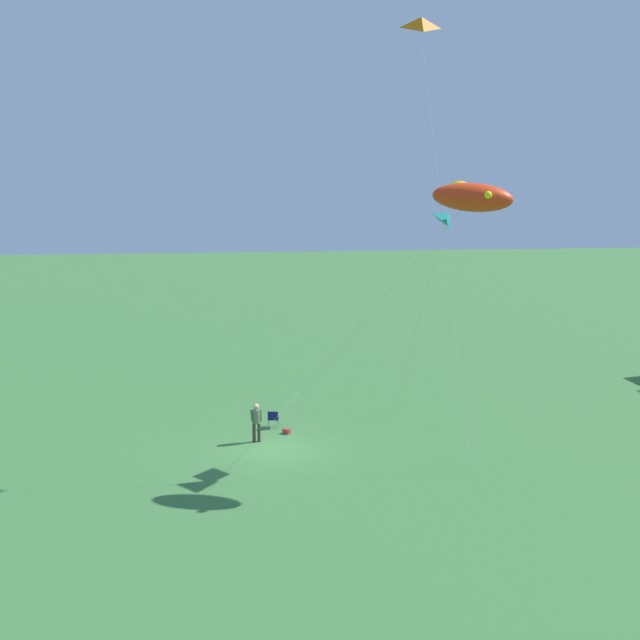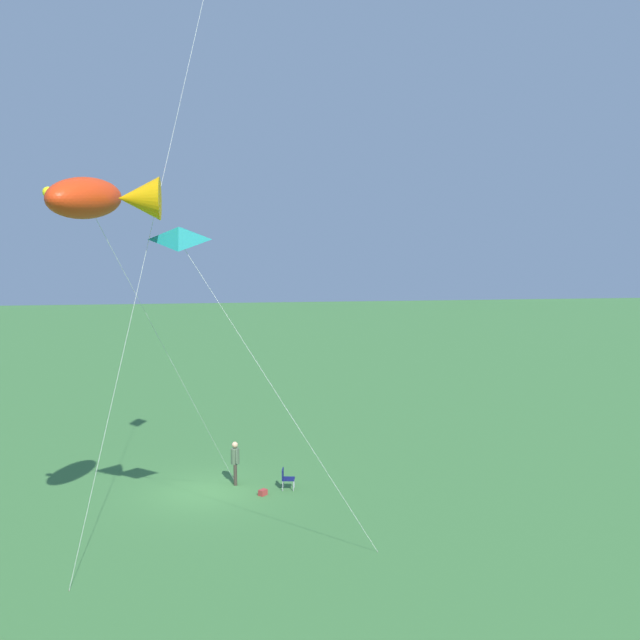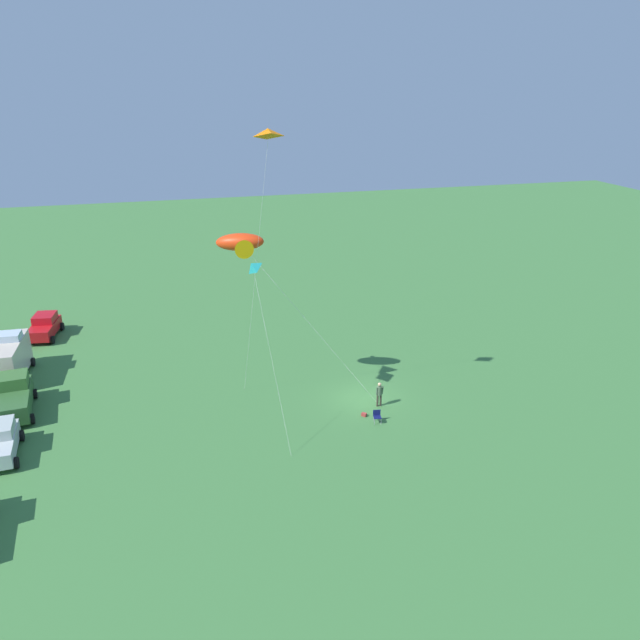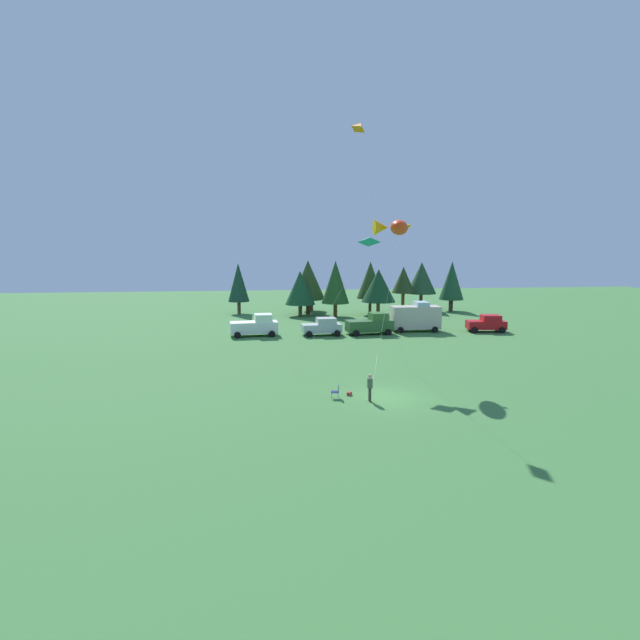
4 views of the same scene
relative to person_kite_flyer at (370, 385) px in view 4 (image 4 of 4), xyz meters
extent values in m
plane|color=#3D7539|center=(1.18, 0.72, -1.02)|extent=(160.00, 160.00, 0.00)
cylinder|color=#393129|center=(0.00, -0.11, -0.60)|extent=(0.14, 0.14, 0.85)
cylinder|color=#393129|center=(0.01, 0.11, -0.60)|extent=(0.14, 0.14, 0.85)
cylinder|color=#495F46|center=(0.00, 0.00, 0.14)|extent=(0.35, 0.35, 0.62)
sphere|color=tan|center=(0.00, 0.00, 0.60)|extent=(0.24, 0.24, 0.24)
cylinder|color=#495F46|center=(-0.06, -0.20, 0.17)|extent=(0.09, 0.15, 0.56)
cylinder|color=#495F46|center=(-0.05, 0.20, 0.17)|extent=(0.09, 0.11, 0.55)
cube|color=#10164F|center=(-2.04, 0.87, -0.60)|extent=(0.55, 0.55, 0.04)
cube|color=#10164F|center=(-1.82, 0.83, -0.40)|extent=(0.12, 0.48, 0.40)
cylinder|color=#A5A8AD|center=(-2.28, 0.69, -0.81)|extent=(0.03, 0.03, 0.42)
cylinder|color=#A5A8AD|center=(-2.21, 1.11, -0.81)|extent=(0.03, 0.03, 0.42)
cylinder|color=#A5A8AD|center=(-1.87, 0.62, -0.81)|extent=(0.03, 0.03, 0.42)
cylinder|color=#A5A8AD|center=(-1.80, 1.04, -0.81)|extent=(0.03, 0.03, 0.42)
cube|color=#9F332F|center=(-1.01, 1.40, -0.91)|extent=(0.38, 0.38, 0.22)
cube|color=white|center=(-7.17, 23.92, -0.08)|extent=(5.14, 2.37, 1.20)
cube|color=white|center=(-6.18, 24.00, 0.92)|extent=(1.93, 1.97, 0.80)
cylinder|color=black|center=(-5.46, 25.15, -0.68)|extent=(0.69, 0.27, 0.68)
cylinder|color=black|center=(-5.30, 22.97, -0.68)|extent=(0.69, 0.27, 0.68)
cylinder|color=black|center=(-9.05, 24.87, -0.68)|extent=(0.69, 0.27, 0.68)
cylinder|color=black|center=(-8.89, 22.70, -0.68)|extent=(0.69, 0.27, 0.68)
cube|color=#B4BCBC|center=(0.03, 23.37, -0.23)|extent=(4.30, 2.06, 0.90)
cube|color=#AAB6B1|center=(0.54, 23.41, 0.54)|extent=(2.10, 1.78, 0.65)
cylinder|color=black|center=(1.48, 24.46, -0.68)|extent=(0.69, 0.26, 0.68)
cylinder|color=black|center=(1.60, 22.48, -0.68)|extent=(0.69, 0.26, 0.68)
cylinder|color=black|center=(-1.54, 24.27, -0.68)|extent=(0.69, 0.26, 0.68)
cylinder|color=black|center=(-1.41, 22.29, -0.68)|extent=(0.69, 0.26, 0.68)
cube|color=#305C2C|center=(5.30, 23.43, -0.08)|extent=(5.17, 2.47, 1.20)
cube|color=#37682C|center=(6.29, 23.52, 0.92)|extent=(1.97, 2.00, 0.80)
cylinder|color=black|center=(6.99, 24.69, -0.68)|extent=(0.70, 0.28, 0.68)
cylinder|color=black|center=(7.19, 22.52, -0.68)|extent=(0.70, 0.28, 0.68)
cylinder|color=black|center=(3.40, 24.34, -0.68)|extent=(0.70, 0.28, 0.68)
cylinder|color=black|center=(3.61, 22.17, -0.68)|extent=(0.70, 0.28, 0.68)
cube|color=beige|center=(10.88, 24.74, 0.57)|extent=(5.49, 2.43, 2.50)
cube|color=silver|center=(11.52, 24.71, 2.07)|extent=(1.48, 2.08, 0.50)
cylinder|color=black|center=(12.87, 25.85, -0.68)|extent=(0.69, 0.25, 0.68)
cylinder|color=black|center=(12.77, 23.47, -0.68)|extent=(0.69, 0.25, 0.68)
cylinder|color=black|center=(8.98, 26.01, -0.68)|extent=(0.69, 0.25, 0.68)
cylinder|color=black|center=(8.88, 23.64, -0.68)|extent=(0.69, 0.25, 0.68)
cube|color=red|center=(18.64, 23.33, -0.23)|extent=(4.41, 2.38, 0.90)
cube|color=red|center=(19.14, 23.26, 0.54)|extent=(2.22, 1.92, 0.65)
cylinder|color=black|center=(20.28, 24.10, -0.68)|extent=(0.70, 0.31, 0.68)
cylinder|color=black|center=(19.99, 22.14, -0.68)|extent=(0.70, 0.31, 0.68)
cylinder|color=black|center=(17.28, 24.53, -0.68)|extent=(0.70, 0.31, 0.68)
cylinder|color=black|center=(17.00, 22.57, -0.68)|extent=(0.70, 0.31, 0.68)
cylinder|color=#50372D|center=(-9.36, 42.30, -0.14)|extent=(0.48, 0.48, 1.76)
cone|color=#183D2A|center=(-9.36, 42.30, 3.45)|extent=(3.00, 3.00, 5.43)
cylinder|color=#433A23|center=(-0.93, 38.69, -0.21)|extent=(0.52, 0.52, 1.62)
cone|color=#164425|center=(-0.93, 38.69, 2.89)|extent=(4.14, 4.14, 4.58)
cylinder|color=#483022|center=(0.34, 40.47, 0.11)|extent=(0.62, 0.62, 2.25)
cone|color=#28421C|center=(0.34, 40.47, 3.90)|extent=(4.74, 4.74, 5.34)
cylinder|color=brown|center=(1.23, 44.30, -0.20)|extent=(0.53, 0.53, 1.65)
cone|color=#10402B|center=(1.23, 44.30, 2.49)|extent=(3.36, 3.36, 3.73)
cylinder|color=#453A1B|center=(3.78, 37.59, -0.09)|extent=(0.53, 0.53, 1.85)
cone|color=#1E491D|center=(3.78, 37.59, 3.72)|extent=(3.73, 3.73, 5.78)
cylinder|color=#433624|center=(9.01, 39.33, 0.11)|extent=(0.41, 0.41, 2.27)
cone|color=#28461C|center=(9.01, 39.33, 3.83)|extent=(3.79, 3.79, 5.17)
cylinder|color=brown|center=(9.58, 36.88, 0.00)|extent=(0.48, 0.48, 2.03)
cone|color=#133C1F|center=(9.58, 36.88, 3.23)|extent=(4.61, 4.61, 4.43)
cylinder|color=#52381E|center=(14.53, 41.87, 0.35)|extent=(0.47, 0.47, 2.75)
cone|color=#253B1A|center=(14.53, 41.87, 3.65)|extent=(3.38, 3.38, 3.84)
cylinder|color=#533028|center=(17.49, 42.49, 0.26)|extent=(0.49, 0.49, 2.56)
cone|color=#204528|center=(17.49, 42.49, 3.86)|extent=(4.41, 4.41, 4.64)
cylinder|color=#42302D|center=(21.71, 41.31, -0.16)|extent=(0.61, 0.61, 1.72)
cone|color=#1A4629|center=(21.71, 41.31, 3.51)|extent=(3.57, 3.57, 5.61)
ellipsoid|color=red|center=(4.03, 8.33, 9.87)|extent=(2.40, 3.45, 1.29)
cone|color=#EDAB09|center=(2.62, 8.33, 9.87)|extent=(1.10, 1.17, 1.17)
sphere|color=yellow|center=(4.89, 8.69, 10.00)|extent=(0.29, 0.29, 0.29)
cylinder|color=silver|center=(2.01, 4.13, 4.43)|extent=(4.06, 8.40, 10.90)
cylinder|color=#4C3823|center=(-0.01, -0.06, -1.02)|extent=(0.04, 0.04, 0.01)
pyramid|color=teal|center=(1.62, 8.03, 8.90)|extent=(1.33, 0.97, 0.82)
cylinder|color=silver|center=(-1.34, 7.45, 3.85)|extent=(5.90, 0.90, 9.75)
cylinder|color=#4C3823|center=(-4.28, 7.01, -1.02)|extent=(0.04, 0.04, 0.01)
pyramid|color=orange|center=(0.66, 6.93, 16.80)|extent=(0.98, 1.35, 0.71)
cylinder|color=silver|center=(2.70, 7.65, 7.79)|extent=(4.28, 1.48, 17.61)
cylinder|color=#4C3823|center=(4.83, 8.39, -1.02)|extent=(0.04, 0.04, 0.01)
camera|label=1|loc=(37.90, -1.35, 11.47)|focal=50.00mm
camera|label=2|loc=(0.54, 29.09, 8.93)|focal=42.00mm
camera|label=3|loc=(-34.73, 13.45, 19.64)|focal=35.00mm
camera|label=4|loc=(-6.78, -29.08, 8.42)|focal=28.00mm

